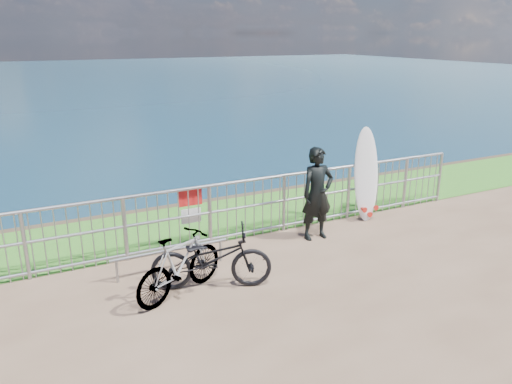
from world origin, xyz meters
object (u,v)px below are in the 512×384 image
bicycle_near (211,259)px  bicycle_far (180,265)px  surfer (317,194)px  surfboard (366,178)px

bicycle_near → bicycle_far: (-0.49, -0.01, 0.01)m
surfer → bicycle_far: surfer is taller
surfer → bicycle_near: surfer is taller
surfboard → bicycle_far: size_ratio=1.18×
surfer → surfboard: bearing=18.2°
surfboard → bicycle_far: bearing=-162.8°
bicycle_near → surfer: bearing=-48.4°
surfboard → bicycle_near: size_ratio=1.06×
surfboard → bicycle_near: surfboard is taller
surfboard → bicycle_near: 4.11m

